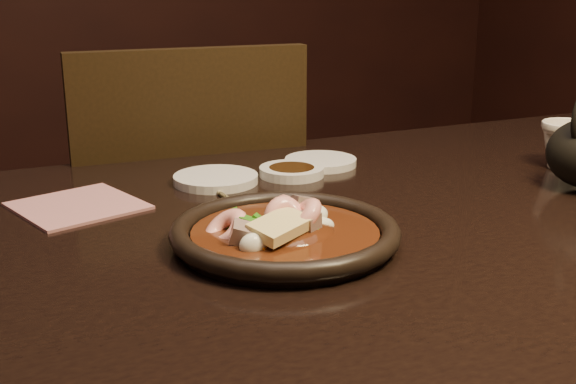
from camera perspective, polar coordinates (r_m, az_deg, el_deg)
name	(u,v)px	position (r m, az deg, el deg)	size (l,w,h in m)	color
table	(422,261)	(1.02, 10.51, -5.41)	(1.60, 0.90, 0.75)	black
chair	(182,256)	(1.48, -8.34, -5.01)	(0.46, 0.46, 0.93)	black
plate	(285,234)	(0.84, -0.23, -3.34)	(0.27, 0.27, 0.03)	black
stirfry	(284,229)	(0.84, -0.28, -2.92)	(0.16, 0.13, 0.06)	#3D1A0B
soy_dish	(292,171)	(1.14, 0.29, 1.64)	(0.10, 0.10, 0.01)	white
saucer_left	(216,179)	(1.10, -5.73, 1.04)	(0.13, 0.13, 0.01)	white
saucer_right	(321,162)	(1.20, 2.59, 2.40)	(0.12, 0.12, 0.01)	white
tea_cup	(566,144)	(1.25, 21.13, 3.58)	(0.08, 0.08, 0.08)	silver
chopsticks	(252,214)	(0.95, -2.90, -1.77)	(0.02, 0.23, 0.01)	tan
napkin	(78,206)	(1.02, -16.27, -1.06)	(0.15, 0.15, 0.00)	#B56F70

